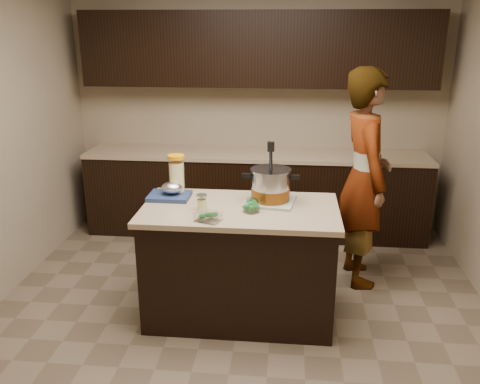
# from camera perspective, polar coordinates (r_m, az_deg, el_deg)

# --- Properties ---
(ground_plane) EXTENTS (4.00, 4.00, 0.00)m
(ground_plane) POSITION_cam_1_polar(r_m,az_deg,el_deg) (4.16, 0.00, -13.44)
(ground_plane) COLOR brown
(ground_plane) RESTS_ON ground
(room_shell) EXTENTS (4.04, 4.04, 2.72)m
(room_shell) POSITION_cam_1_polar(r_m,az_deg,el_deg) (3.57, 0.00, 10.65)
(room_shell) COLOR tan
(room_shell) RESTS_ON ground
(back_cabinets) EXTENTS (3.60, 0.63, 2.33)m
(back_cabinets) POSITION_cam_1_polar(r_m,az_deg,el_deg) (5.42, 1.83, 4.99)
(back_cabinets) COLOR black
(back_cabinets) RESTS_ON ground
(island) EXTENTS (1.46, 0.81, 0.90)m
(island) POSITION_cam_1_polar(r_m,az_deg,el_deg) (3.94, 0.00, -7.85)
(island) COLOR black
(island) RESTS_ON ground
(dish_towel) EXTENTS (0.41, 0.41, 0.02)m
(dish_towel) POSITION_cam_1_polar(r_m,az_deg,el_deg) (3.88, 3.42, -0.99)
(dish_towel) COLOR #557E5C
(dish_towel) RESTS_ON island
(stock_pot) EXTENTS (0.43, 0.31, 0.44)m
(stock_pot) POSITION_cam_1_polar(r_m,az_deg,el_deg) (3.84, 3.45, 0.59)
(stock_pot) COLOR #B7B7BC
(stock_pot) RESTS_ON dish_towel
(lemonade_pitcher) EXTENTS (0.17, 0.17, 0.32)m
(lemonade_pitcher) POSITION_cam_1_polar(r_m,az_deg,el_deg) (4.03, -7.12, 1.70)
(lemonade_pitcher) COLOR #ECE390
(lemonade_pitcher) RESTS_ON island
(mason_jar) EXTENTS (0.10, 0.10, 0.13)m
(mason_jar) POSITION_cam_1_polar(r_m,az_deg,el_deg) (3.70, -4.30, -1.23)
(mason_jar) COLOR #ECE390
(mason_jar) RESTS_ON island
(broccoli_tub_left) EXTENTS (0.11, 0.11, 0.05)m
(broccoli_tub_left) POSITION_cam_1_polar(r_m,az_deg,el_deg) (3.81, 1.51, -1.12)
(broccoli_tub_left) COLOR silver
(broccoli_tub_left) RESTS_ON island
(broccoli_tub_right) EXTENTS (0.15, 0.15, 0.06)m
(broccoli_tub_right) POSITION_cam_1_polar(r_m,az_deg,el_deg) (3.67, 1.28, -1.85)
(broccoli_tub_right) COLOR silver
(broccoli_tub_right) RESTS_ON island
(broccoli_tub_rect) EXTENTS (0.20, 0.17, 0.06)m
(broccoli_tub_rect) POSITION_cam_1_polar(r_m,az_deg,el_deg) (3.51, -3.60, -2.83)
(broccoli_tub_rect) COLOR silver
(broccoli_tub_rect) RESTS_ON island
(blue_tray) EXTENTS (0.32, 0.26, 0.12)m
(blue_tray) POSITION_cam_1_polar(r_m,az_deg,el_deg) (3.99, -7.82, -0.10)
(blue_tray) COLOR navy
(blue_tray) RESTS_ON island
(person) EXTENTS (0.55, 0.74, 1.88)m
(person) POSITION_cam_1_polar(r_m,az_deg,el_deg) (4.46, 13.75, 1.46)
(person) COLOR gray
(person) RESTS_ON ground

